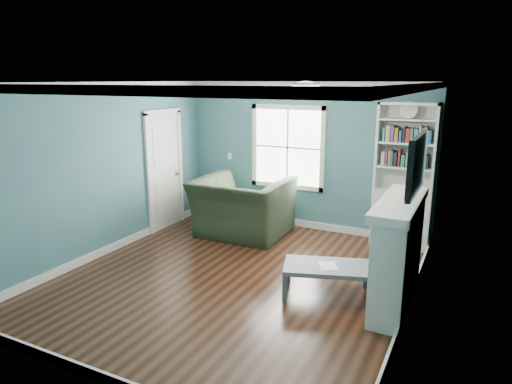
% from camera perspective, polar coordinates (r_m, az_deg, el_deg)
% --- Properties ---
extents(floor, '(5.00, 5.00, 0.00)m').
position_cam_1_polar(floor, '(6.35, -2.50, -10.65)').
color(floor, black).
rests_on(floor, ground).
extents(room_walls, '(5.00, 5.00, 5.00)m').
position_cam_1_polar(room_walls, '(5.87, -2.66, 3.54)').
color(room_walls, teal).
rests_on(room_walls, ground).
extents(trim, '(4.50, 5.00, 2.60)m').
position_cam_1_polar(trim, '(5.94, -2.62, 0.26)').
color(trim, white).
rests_on(trim, ground).
extents(window, '(1.40, 0.06, 1.50)m').
position_cam_1_polar(window, '(8.23, 3.98, 5.59)').
color(window, white).
rests_on(window, room_walls).
extents(bookshelf, '(0.90, 0.35, 2.31)m').
position_cam_1_polar(bookshelf, '(7.61, 17.90, 0.22)').
color(bookshelf, silver).
rests_on(bookshelf, ground).
extents(fireplace, '(0.44, 1.58, 1.30)m').
position_cam_1_polar(fireplace, '(5.66, 17.41, -7.48)').
color(fireplace, black).
rests_on(fireplace, ground).
extents(tv, '(0.06, 1.10, 0.65)m').
position_cam_1_polar(tv, '(5.35, 19.52, 3.30)').
color(tv, black).
rests_on(tv, fireplace).
extents(door, '(0.12, 0.98, 2.17)m').
position_cam_1_polar(door, '(8.33, -11.34, 2.82)').
color(door, silver).
rests_on(door, ground).
extents(ceiling_fixture, '(0.38, 0.38, 0.15)m').
position_cam_1_polar(ceiling_fixture, '(5.49, 6.21, 12.91)').
color(ceiling_fixture, white).
rests_on(ceiling_fixture, room_walls).
extents(light_switch, '(0.08, 0.01, 0.12)m').
position_cam_1_polar(light_switch, '(8.79, -3.30, 4.49)').
color(light_switch, white).
rests_on(light_switch, room_walls).
extents(recliner, '(1.53, 1.00, 1.33)m').
position_cam_1_polar(recliner, '(7.80, -1.75, -0.73)').
color(recliner, '#202D1C').
rests_on(recliner, ground).
extents(coffee_table, '(1.19, 0.88, 0.39)m').
position_cam_1_polar(coffee_table, '(5.84, 8.86, -9.49)').
color(coffee_table, '#505860').
rests_on(coffee_table, ground).
extents(paper_sheet, '(0.31, 0.34, 0.00)m').
position_cam_1_polar(paper_sheet, '(5.80, 9.00, -9.07)').
color(paper_sheet, white).
rests_on(paper_sheet, coffee_table).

